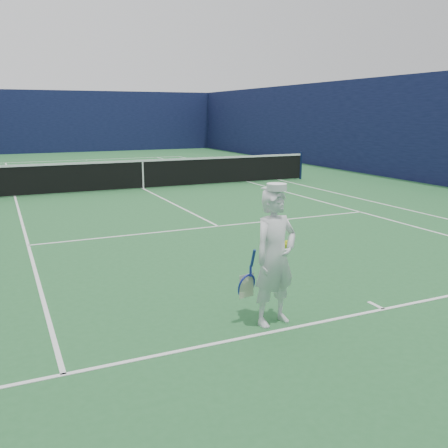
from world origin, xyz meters
The scene contains 5 objects.
ground centered at (0.00, 0.00, 0.00)m, with size 80.00×80.00×0.00m, color #256331.
court_markings centered at (0.00, 0.00, 0.00)m, with size 11.03×23.83×0.01m.
windscreen_fence centered at (0.00, 0.00, 2.00)m, with size 20.12×36.12×4.00m.
tennis_net centered at (0.00, 0.00, 0.55)m, with size 12.88×0.09×1.07m.
tennis_player centered at (-1.56, -11.64, 0.86)m, with size 0.81×0.52×1.76m.
Camera 1 is at (-4.53, -16.69, 2.57)m, focal length 40.00 mm.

